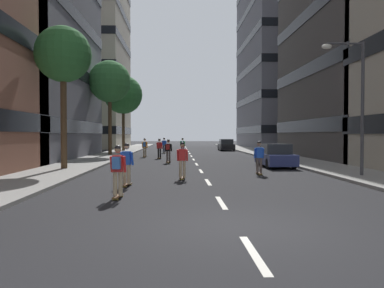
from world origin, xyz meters
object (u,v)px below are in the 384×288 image
streetlamp_right (355,93)px  skater_0 (182,145)px  skater_2 (159,147)px  skater_7 (168,149)px  parked_car_near (226,145)px  skater_1 (164,145)px  skater_6 (145,146)px  skater_8 (118,168)px  skater_3 (127,162)px  street_tree_far (123,95)px  skater_5 (259,156)px  parked_car_mid (275,156)px  street_tree_mid (110,82)px  street_tree_near (63,56)px  skater_4 (182,159)px

streetlamp_right → skater_0: (-8.13, 21.56, -3.12)m
skater_2 → skater_7: same height
parked_car_near → skater_1: 10.18m
streetlamp_right → skater_6: streetlamp_right is taller
skater_6 → skater_8: 22.65m
streetlamp_right → skater_3: streetlamp_right is taller
street_tree_far → parked_car_near: bearing=11.3°
skater_1 → skater_5: size_ratio=1.00×
parked_car_near → skater_1: bearing=-141.1°
skater_0 → skater_3: same height
parked_car_mid → street_tree_mid: bearing=135.3°
parked_car_near → skater_8: 37.39m
street_tree_near → streetlamp_right: street_tree_near is taller
streetlamp_right → skater_2: 18.51m
parked_car_mid → street_tree_mid: street_tree_mid is taller
parked_car_near → skater_0: skater_0 is taller
skater_0 → parked_car_near: bearing=58.0°
skater_6 → skater_7: size_ratio=1.00×
parked_car_mid → skater_3: size_ratio=2.47×
skater_6 → skater_1: bearing=78.1°
skater_2 → skater_8: 20.56m
skater_2 → skater_5: same height
skater_0 → skater_2: size_ratio=1.00×
streetlamp_right → street_tree_mid: bearing=128.6°
skater_2 → skater_6: bearing=125.5°
skater_3 → skater_6: size_ratio=1.00×
skater_5 → skater_0: bearing=100.8°
skater_2 → skater_6: same height
parked_car_near → skater_3: size_ratio=2.47×
parked_car_near → skater_5: size_ratio=2.47×
street_tree_mid → skater_1: size_ratio=5.20×
parked_car_mid → skater_0: skater_0 is taller
parked_car_near → streetlamp_right: bearing=-85.8°
skater_1 → skater_0: bearing=-55.8°
skater_0 → skater_6: same height
street_tree_mid → streetlamp_right: 24.77m
street_tree_mid → street_tree_near: bearing=-90.0°
street_tree_far → skater_1: street_tree_far is taller
skater_4 → skater_3: bearing=-134.9°
parked_car_mid → skater_6: size_ratio=2.47×
skater_3 → skater_1: bearing=88.8°
skater_5 → skater_1: bearing=104.3°
skater_0 → skater_2: same height
skater_3 → skater_5: bearing=33.2°
streetlamp_right → skater_3: bearing=-166.7°
street_tree_far → skater_7: size_ratio=5.19×
skater_7 → parked_car_mid: bearing=-27.7°
skater_1 → skater_7: bearing=-86.7°
street_tree_far → skater_6: size_ratio=5.19×
skater_4 → skater_5: (4.09, 1.87, 0.00)m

